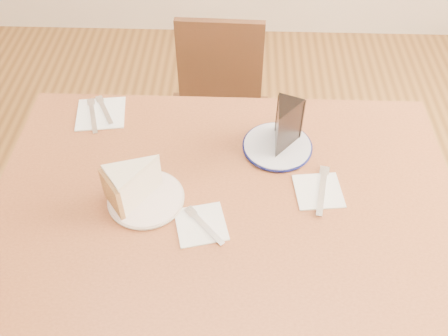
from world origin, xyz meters
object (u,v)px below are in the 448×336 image
(plate_navy, at_px, (277,146))
(carrot_cake, at_px, (138,182))
(table, at_px, (225,219))
(chair_far, at_px, (218,117))
(chocolate_cake, at_px, (283,129))
(plate_cream, at_px, (146,199))

(plate_navy, bearing_deg, carrot_cake, -151.69)
(table, height_order, plate_navy, plate_navy)
(table, height_order, chair_far, chair_far)
(table, bearing_deg, chocolate_cake, 49.47)
(chair_far, distance_m, plate_navy, 0.60)
(plate_cream, height_order, carrot_cake, carrot_cake)
(plate_cream, bearing_deg, chair_far, 77.51)
(chocolate_cake, bearing_deg, plate_navy, 11.97)
(plate_navy, bearing_deg, plate_cream, -149.38)
(carrot_cake, height_order, chocolate_cake, chocolate_cake)
(carrot_cake, bearing_deg, table, 57.12)
(chair_far, bearing_deg, plate_cream, 79.39)
(table, relative_size, plate_navy, 6.39)
(plate_cream, relative_size, chocolate_cake, 1.48)
(chair_far, bearing_deg, plate_navy, 113.68)
(chair_far, xyz_separation_m, plate_cream, (-0.15, -0.68, 0.32))
(table, distance_m, chocolate_cake, 0.29)
(plate_navy, bearing_deg, chair_far, 111.80)
(chair_far, height_order, plate_navy, chair_far)
(plate_cream, distance_m, chocolate_cake, 0.41)
(chair_far, relative_size, carrot_cake, 5.95)
(chocolate_cake, bearing_deg, plate_cream, 51.20)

